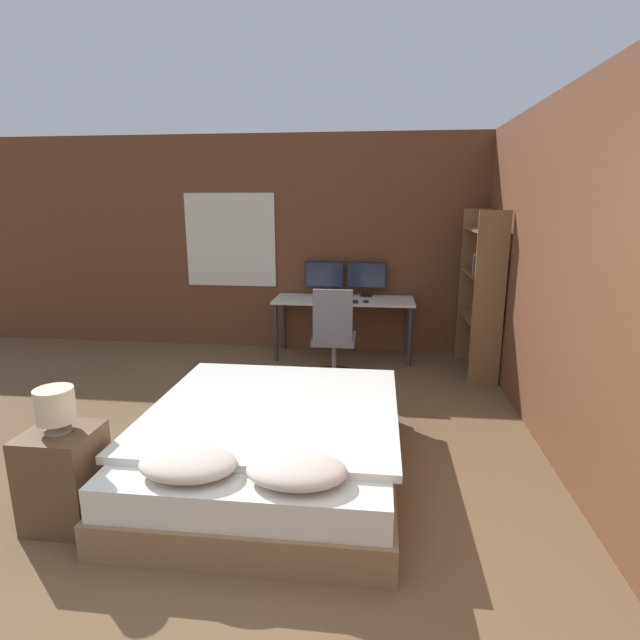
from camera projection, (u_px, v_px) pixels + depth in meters
name	position (u px, v px, depth m)	size (l,w,h in m)	color
ground_plane	(258.00, 616.00, 2.33)	(20.00, 20.00, 0.00)	brown
wall_back	(336.00, 245.00, 6.30)	(12.00, 0.08, 2.70)	brown
wall_side_right	(583.00, 286.00, 3.26)	(0.06, 12.00, 2.70)	brown
bed	(272.00, 443.00, 3.49)	(1.73, 2.03, 0.55)	#846647
nightstand	(65.00, 477.00, 2.96)	(0.40, 0.38, 0.59)	brown
bedside_lamp	(55.00, 406.00, 2.85)	(0.22, 0.22, 0.26)	gray
desk	(344.00, 305.00, 6.08)	(1.69, 0.62, 0.73)	beige
monitor_left	(324.00, 276.00, 6.23)	(0.49, 0.16, 0.43)	black
monitor_right	(366.00, 277.00, 6.17)	(0.49, 0.16, 0.43)	black
keyboard	(343.00, 301.00, 5.86)	(0.36, 0.13, 0.02)	black
computer_mouse	(366.00, 301.00, 5.82)	(0.07, 0.05, 0.04)	black
office_chair	(334.00, 343.00, 5.36)	(0.52, 0.52, 1.01)	black
bookshelf	(483.00, 284.00, 5.38)	(0.31, 0.95, 1.81)	brown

